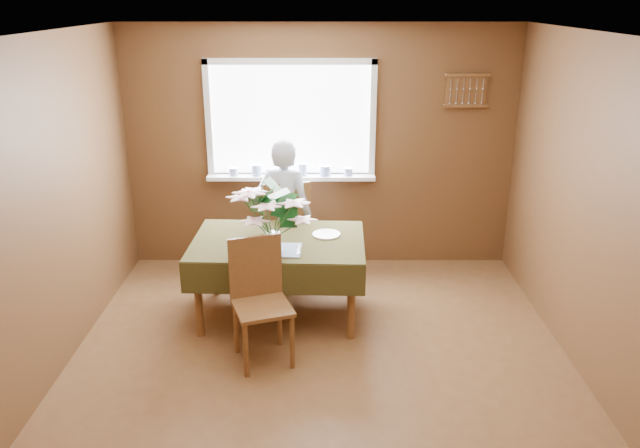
{
  "coord_description": "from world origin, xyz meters",
  "views": [
    {
      "loc": [
        0.01,
        -4.04,
        2.74
      ],
      "look_at": [
        0.0,
        0.55,
        1.05
      ],
      "focal_mm": 35.0,
      "sensor_mm": 36.0,
      "label": 1
    }
  ],
  "objects_px": {
    "chair_near": "(260,295)",
    "chair_far": "(286,227)",
    "dining_table": "(278,249)",
    "flower_bouquet": "(272,211)",
    "seated_woman": "(285,213)"
  },
  "relations": [
    {
      "from": "chair_near",
      "to": "chair_far",
      "type": "bearing_deg",
      "value": 65.57
    },
    {
      "from": "dining_table",
      "to": "flower_bouquet",
      "type": "relative_size",
      "value": 2.48
    },
    {
      "from": "chair_far",
      "to": "chair_near",
      "type": "distance_m",
      "value": 1.43
    },
    {
      "from": "seated_woman",
      "to": "flower_bouquet",
      "type": "distance_m",
      "value": 0.97
    },
    {
      "from": "chair_far",
      "to": "seated_woman",
      "type": "height_order",
      "value": "seated_woman"
    },
    {
      "from": "chair_near",
      "to": "flower_bouquet",
      "type": "xyz_separation_m",
      "value": [
        0.08,
        0.46,
        0.54
      ]
    },
    {
      "from": "chair_far",
      "to": "flower_bouquet",
      "type": "height_order",
      "value": "flower_bouquet"
    },
    {
      "from": "chair_far",
      "to": "chair_near",
      "type": "bearing_deg",
      "value": 72.5
    },
    {
      "from": "chair_far",
      "to": "flower_bouquet",
      "type": "distance_m",
      "value": 1.09
    },
    {
      "from": "seated_woman",
      "to": "dining_table",
      "type": "bearing_deg",
      "value": 103.62
    },
    {
      "from": "dining_table",
      "to": "seated_woman",
      "type": "bearing_deg",
      "value": 90.0
    },
    {
      "from": "dining_table",
      "to": "chair_near",
      "type": "bearing_deg",
      "value": -97.0
    },
    {
      "from": "chair_near",
      "to": "seated_woman",
      "type": "height_order",
      "value": "seated_woman"
    },
    {
      "from": "chair_far",
      "to": "chair_near",
      "type": "height_order",
      "value": "chair_far"
    },
    {
      "from": "dining_table",
      "to": "chair_near",
      "type": "distance_m",
      "value": 0.7
    }
  ]
}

